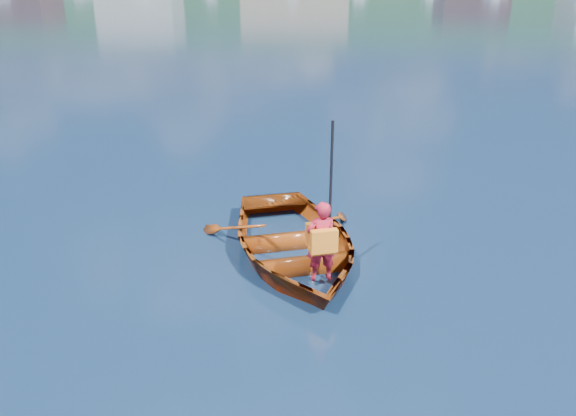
{
  "coord_description": "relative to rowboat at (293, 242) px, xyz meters",
  "views": [
    {
      "loc": [
        -0.51,
        -6.5,
        3.78
      ],
      "look_at": [
        -0.78,
        0.67,
        0.74
      ],
      "focal_mm": 35.0,
      "sensor_mm": 36.0,
      "label": 1
    }
  ],
  "objects": [
    {
      "name": "rowboat",
      "position": [
        0.0,
        0.0,
        0.0
      ],
      "size": [
        3.26,
        3.95,
        0.71
      ],
      "color": "maroon",
      "rests_on": "ground"
    },
    {
      "name": "child_paddler",
      "position": [
        0.38,
        -0.83,
        0.45
      ],
      "size": [
        0.45,
        0.41,
        2.05
      ],
      "color": "red",
      "rests_on": "ground"
    },
    {
      "name": "ground",
      "position": [
        0.71,
        -0.67,
        -0.2
      ],
      "size": [
        600.0,
        600.0,
        0.0
      ],
      "color": "#0F1F44",
      "rests_on": "ground"
    }
  ]
}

